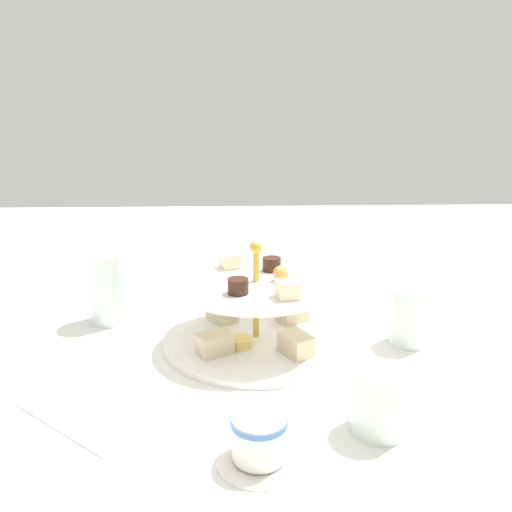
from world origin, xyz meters
The scene contains 8 objects.
ground_plane centered at (0.00, 0.00, 0.00)m, with size 2.40×2.40×0.00m, color silver.
tiered_serving_stand centered at (0.00, 0.00, 0.04)m, with size 0.29×0.29×0.16m.
water_glass_tall_right centered at (-0.09, -0.25, 0.06)m, with size 0.07×0.07×0.12m, color silver.
water_glass_short_left centered at (0.23, 0.13, 0.04)m, with size 0.06×0.06×0.07m, color silver.
teacup_with_saucer centered at (0.28, -0.01, 0.02)m, with size 0.09×0.09×0.05m.
butter_knife_left centered at (-0.31, 0.06, 0.00)m, with size 0.17×0.01×0.00m, color silver.
butter_knife_right centered at (0.21, -0.23, 0.00)m, with size 0.17×0.01×0.00m, color silver.
water_glass_mid_back centered at (0.01, 0.24, 0.04)m, with size 0.06×0.06×0.09m, color silver.
Camera 1 is at (0.71, -0.03, 0.34)m, focal length 34.53 mm.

